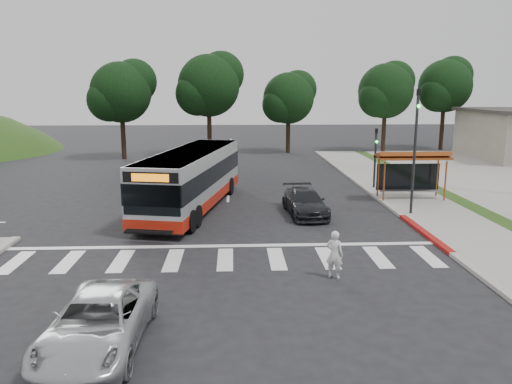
{
  "coord_description": "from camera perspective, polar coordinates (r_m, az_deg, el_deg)",
  "views": [
    {
      "loc": [
        0.36,
        -23.44,
        6.47
      ],
      "look_at": [
        1.43,
        0.15,
        1.6
      ],
      "focal_mm": 35.0,
      "sensor_mm": 36.0,
      "label": 1
    }
  ],
  "objects": [
    {
      "name": "pedestrian",
      "position": [
        17.65,
        8.96,
        -7.05
      ],
      "size": [
        0.74,
        0.67,
        1.7
      ],
      "primitive_type": "imported",
      "rotation": [
        0.0,
        0.0,
        2.61
      ],
      "color": "white",
      "rests_on": "ground"
    },
    {
      "name": "tree_north_c",
      "position": [
        48.61,
        -15.08,
        11.05
      ],
      "size": [
        6.16,
        5.74,
        9.3
      ],
      "color": "black",
      "rests_on": "ground"
    },
    {
      "name": "transit_bus",
      "position": [
        27.57,
        -7.32,
        1.38
      ],
      "size": [
        5.11,
        12.66,
        3.2
      ],
      "primitive_type": null,
      "rotation": [
        0.0,
        0.0,
        -0.2
      ],
      "color": "#A7A9AB",
      "rests_on": "ground"
    },
    {
      "name": "tree_ne_b",
      "position": [
        58.13,
        20.85,
        11.35
      ],
      "size": [
        6.16,
        5.74,
        10.02
      ],
      "color": "black",
      "rests_on": "ground"
    },
    {
      "name": "curb_east",
      "position": [
        33.23,
        12.54,
        0.28
      ],
      "size": [
        0.3,
        40.0,
        0.15
      ],
      "primitive_type": "cube",
      "color": "#9E9991",
      "rests_on": "ground"
    },
    {
      "name": "silver_suv_south",
      "position": [
        13.62,
        -17.6,
        -14.05
      ],
      "size": [
        2.46,
        5.04,
        1.38
      ],
      "primitive_type": "imported",
      "rotation": [
        0.0,
        0.0,
        -0.03
      ],
      "color": "#B1B4B6",
      "rests_on": "ground"
    },
    {
      "name": "tree_north_a",
      "position": [
        49.56,
        -5.34,
        12.13
      ],
      "size": [
        6.6,
        6.15,
        10.17
      ],
      "color": "black",
      "rests_on": "ground"
    },
    {
      "name": "crosswalk_ladder",
      "position": [
        19.54,
        -3.53,
        -7.68
      ],
      "size": [
        18.0,
        2.6,
        0.01
      ],
      "primitive_type": "cube",
      "color": "silver",
      "rests_on": "ground"
    },
    {
      "name": "traffic_signal_ne_tall",
      "position": [
        26.72,
        17.74,
        5.53
      ],
      "size": [
        0.18,
        0.37,
        6.5
      ],
      "color": "black",
      "rests_on": "ground"
    },
    {
      "name": "ground",
      "position": [
        24.32,
        -3.35,
        -3.8
      ],
      "size": [
        140.0,
        140.0,
        0.0
      ],
      "primitive_type": "plane",
      "color": "black",
      "rests_on": "ground"
    },
    {
      "name": "tree_ne_a",
      "position": [
        53.85,
        14.67,
        11.2
      ],
      "size": [
        6.16,
        5.74,
        9.3
      ],
      "color": "black",
      "rests_on": "parking_lot"
    },
    {
      "name": "curb_east_red",
      "position": [
        23.98,
        18.69,
        -4.44
      ],
      "size": [
        0.32,
        6.0,
        0.15
      ],
      "primitive_type": "cube",
      "color": "maroon",
      "rests_on": "ground"
    },
    {
      "name": "traffic_signal_ne_short",
      "position": [
        33.48,
        13.5,
        4.48
      ],
      "size": [
        0.18,
        0.37,
        4.0
      ],
      "color": "black",
      "rests_on": "ground"
    },
    {
      "name": "bus_shelter",
      "position": [
        30.67,
        17.37,
        3.4
      ],
      "size": [
        4.2,
        1.6,
        2.86
      ],
      "color": "#9D451A",
      "rests_on": "sidewalk_east"
    },
    {
      "name": "dark_sedan",
      "position": [
        26.24,
        5.61,
        -1.17
      ],
      "size": [
        2.2,
        4.74,
        1.34
      ],
      "primitive_type": "imported",
      "rotation": [
        0.0,
        0.0,
        0.07
      ],
      "color": "black",
      "rests_on": "ground"
    },
    {
      "name": "tree_north_b",
      "position": [
        51.82,
        3.81,
        10.73
      ],
      "size": [
        5.72,
        5.33,
        8.43
      ],
      "color": "black",
      "rests_on": "ground"
    },
    {
      "name": "sidewalk_east",
      "position": [
        33.8,
        15.81,
        0.28
      ],
      "size": [
        4.0,
        40.0,
        0.12
      ],
      "primitive_type": "cube",
      "color": "gray",
      "rests_on": "ground"
    }
  ]
}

